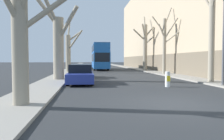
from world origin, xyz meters
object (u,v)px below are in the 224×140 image
object	(u,v)px
street_tree_right_2	(145,45)
double_decker_bus	(100,56)
street_tree_left_1	(58,43)
traffic_bollard	(168,79)
street_tree_right_0	(212,28)
parked_car_1	(82,71)
street_tree_left_2	(69,50)
lamp_post	(223,13)
street_tree_right_1	(165,43)
parked_car_0	(80,74)
street_tree_left_0	(23,28)

from	to	relation	value
street_tree_right_2	double_decker_bus	size ratio (longest dim) A/B	0.75
street_tree_left_1	traffic_bollard	world-z (taller)	street_tree_left_1
street_tree_right_0	parked_car_1	distance (m)	12.00
street_tree_left_2	lamp_post	size ratio (longest dim) A/B	0.92
street_tree_right_2	street_tree_right_1	bearing A→B (deg)	-89.66
double_decker_bus	parked_car_0	bearing A→B (deg)	-97.27
street_tree_left_0	street_tree_right_2	distance (m)	27.77
street_tree_left_1	street_tree_left_2	bearing A→B (deg)	89.85
street_tree_right_2	parked_car_0	xyz separation A→B (m)	(-9.65, -17.34, -3.40)
traffic_bollard	street_tree_left_1	bearing A→B (deg)	145.48
parked_car_0	lamp_post	size ratio (longest dim) A/B	0.54
street_tree_right_0	double_decker_bus	size ratio (longest dim) A/B	0.72
street_tree_left_0	parked_car_1	world-z (taller)	street_tree_left_0
parked_car_1	lamp_post	xyz separation A→B (m)	(9.00, -8.48, 4.05)
street_tree_left_2	double_decker_bus	xyz separation A→B (m)	(4.76, 8.24, -0.52)
street_tree_right_1	street_tree_left_1	bearing A→B (deg)	-151.42
double_decker_bus	traffic_bollard	world-z (taller)	double_decker_bus
traffic_bollard	street_tree_right_1	bearing A→B (deg)	70.50
street_tree_right_0	parked_car_1	bearing A→B (deg)	147.09
lamp_post	parked_car_0	bearing A→B (deg)	160.40
street_tree_right_2	street_tree_left_1	bearing A→B (deg)	-127.96
street_tree_left_0	double_decker_bus	bearing A→B (deg)	81.18
parked_car_1	lamp_post	world-z (taller)	lamp_post
street_tree_right_1	street_tree_right_2	bearing A→B (deg)	90.34
street_tree_left_2	street_tree_left_0	bearing A→B (deg)	-89.88
parked_car_0	traffic_bollard	xyz separation A→B (m)	(5.62, -2.69, -0.17)
street_tree_left_1	lamp_post	bearing A→B (deg)	-27.57
street_tree_right_2	double_decker_bus	bearing A→B (deg)	142.95
street_tree_left_2	street_tree_right_1	world-z (taller)	street_tree_right_1
parked_car_0	parked_car_1	world-z (taller)	parked_car_0
street_tree_left_1	double_decker_bus	world-z (taller)	street_tree_left_1
double_decker_bus	lamp_post	distance (m)	26.49
street_tree_right_2	lamp_post	world-z (taller)	street_tree_right_2
street_tree_left_1	parked_car_1	xyz separation A→B (m)	(1.93, 2.78, -2.51)
street_tree_right_2	street_tree_right_0	bearing A→B (deg)	-90.00
double_decker_bus	parked_car_0	xyz separation A→B (m)	(-2.87, -22.47, -1.84)
street_tree_left_2	street_tree_right_2	xyz separation A→B (m)	(11.55, 3.11, 1.04)
street_tree_left_0	traffic_bollard	xyz separation A→B (m)	(7.47, 5.21, -2.39)
street_tree_right_1	traffic_bollard	size ratio (longest dim) A/B	8.14
street_tree_left_0	parked_car_1	xyz separation A→B (m)	(1.85, 13.18, -2.24)
street_tree_right_2	lamp_post	size ratio (longest dim) A/B	1.04
street_tree_right_2	street_tree_left_0	bearing A→B (deg)	-114.49
double_decker_bus	traffic_bollard	distance (m)	25.39
parked_car_1	lamp_post	distance (m)	13.02
parked_car_0	parked_car_1	xyz separation A→B (m)	(0.00, 5.28, -0.01)
street_tree_right_2	parked_car_1	distance (m)	15.82
parked_car_1	traffic_bollard	world-z (taller)	parked_car_1
double_decker_bus	lamp_post	size ratio (longest dim) A/B	1.39
street_tree_right_1	double_decker_bus	size ratio (longest dim) A/B	0.69
street_tree_right_2	parked_car_1	bearing A→B (deg)	-128.67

